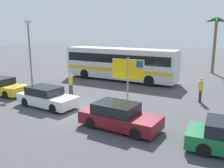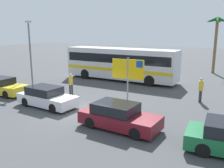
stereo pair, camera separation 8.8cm
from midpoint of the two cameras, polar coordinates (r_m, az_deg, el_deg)
The scene contains 10 objects.
ground at distance 15.40m, azimuth -7.00°, elevation -6.51°, with size 120.00×120.00×0.00m, color #424447.
bus_front_coach at distance 24.46m, azimuth 1.79°, elevation 4.99°, with size 11.33×2.44×3.17m.
ferry_sign at distance 16.24m, azimuth 3.71°, elevation 3.03°, with size 2.20×0.26×3.20m.
car_white at distance 16.81m, azimuth -15.06°, elevation -2.96°, with size 4.18×1.86×1.32m.
car_yellow at distance 21.20m, azimuth -24.54°, elevation -0.49°, with size 4.31×1.88×1.32m.
car_maroon at distance 12.75m, azimuth 1.45°, elevation -7.51°, with size 4.23×1.92×1.32m.
pedestrian_by_bus at distance 19.17m, azimuth -9.69°, elevation 0.34°, with size 0.32×0.32×1.71m.
pedestrian_near_sign at distance 18.16m, azimuth 19.75°, elevation -0.82°, with size 0.32×0.32×1.75m.
lamp_post_left_side at distance 22.66m, azimuth -18.63°, elevation 7.28°, with size 0.56×0.20×5.72m.
palm_tree_seaside at distance 30.70m, azimuth 22.80°, elevation 11.68°, with size 2.73×2.85×6.38m.
Camera 1 is at (8.62, -11.73, 5.02)m, focal length 39.45 mm.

